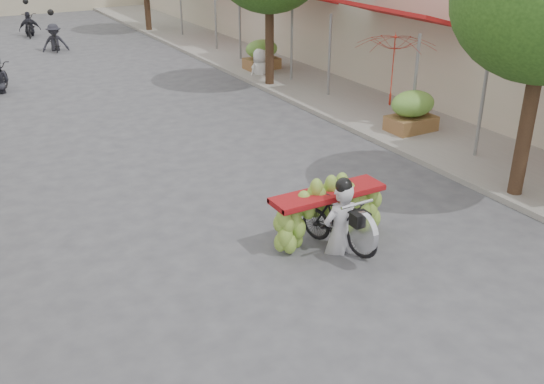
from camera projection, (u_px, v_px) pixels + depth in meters
The scene contains 8 objects.
sidewalk_right at pixel (295, 73), 21.56m from camera, with size 4.00×60.00×0.12m, color gray.
produce_crate_mid at pixel (412, 108), 15.39m from camera, with size 1.20×0.88×1.16m.
produce_crate_far at pixel (262, 52), 21.72m from camera, with size 1.20×0.88×1.16m.
banana_motorbike at pixel (335, 206), 10.12m from camera, with size 2.20×1.81×2.25m.
market_umbrella at pixel (397, 32), 15.00m from camera, with size 2.07×2.07×1.88m.
pedestrian at pixel (260, 49), 20.89m from camera, with size 0.91×0.61×1.74m.
bg_motorbike_b at pixel (53, 30), 25.05m from camera, with size 1.11×1.57×1.95m.
bg_motorbike_c at pixel (28, 19), 28.25m from camera, with size 1.07×1.84×1.95m.
Camera 1 is at (-4.26, -3.19, 5.16)m, focal length 40.00 mm.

